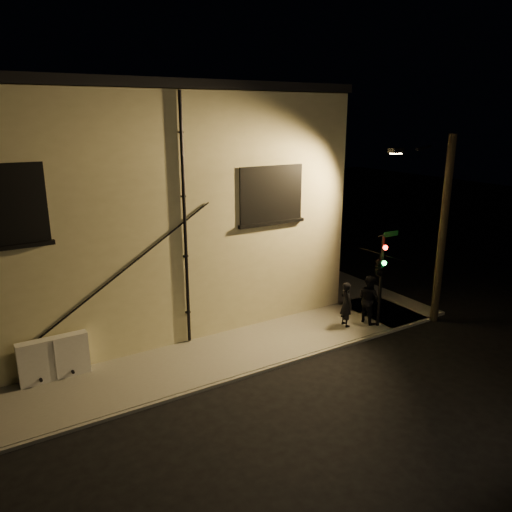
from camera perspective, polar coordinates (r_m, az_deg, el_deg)
ground at (r=16.32m, az=2.69°, el=-12.43°), size 90.00×90.00×0.00m
sidewalk at (r=20.24m, az=-1.47°, el=-6.38°), size 21.00×16.00×0.12m
building at (r=21.70m, az=-17.61°, el=6.34°), size 16.20×12.23×8.80m
utility_cabinet at (r=16.22m, az=-22.09°, el=-10.79°), size 1.99×0.34×1.31m
pedestrian_a at (r=18.83m, az=10.27°, el=-5.43°), size 0.50×0.68×1.70m
pedestrian_b at (r=19.28m, az=12.77°, el=-4.80°), size 0.72×0.91×1.85m
traffic_signal at (r=18.38m, az=14.00°, el=-1.07°), size 1.18×2.08×3.56m
streetlamp_pole at (r=19.66m, az=20.30°, el=3.26°), size 2.02×1.39×7.08m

